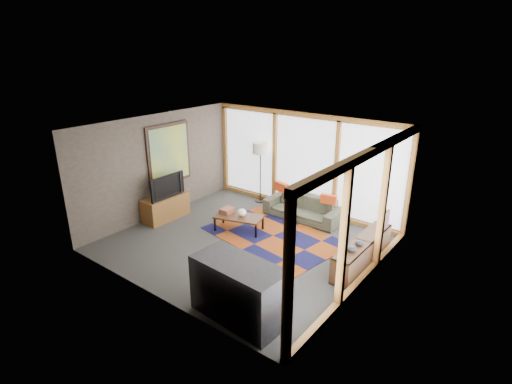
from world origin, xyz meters
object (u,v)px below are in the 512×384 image
Objects in this scene: sofa at (303,208)px; floor_lamp at (260,173)px; bookshelf at (362,252)px; tv_console at (166,207)px; bar_counter at (239,290)px; television at (165,186)px; coffee_table at (239,223)px.

sofa is 1.17× the size of floor_lamp.
bookshelf is 1.75× the size of tv_console.
floor_lamp reaches higher than bar_counter.
floor_lamp is 1.66× the size of television.
floor_lamp is 2.05m from coffee_table.
coffee_table is 2.08m from television.
bar_counter reaches higher than bookshelf.
bookshelf is at bearing -79.79° from television.
sofa is 3.48m from tv_console.
coffee_table is 2.01m from tv_console.
television is at bearing 158.22° from bar_counter.
coffee_table is 1.09× the size of television.
bar_counter is (-0.91, -2.77, 0.23)m from bookshelf.
sofa reaches higher than coffee_table.
sofa is 1.75m from coffee_table.
floor_lamp is at bearing -25.89° from television.
tv_console is (-1.92, -0.58, 0.12)m from coffee_table.
sofa is 1.95× the size of television.
tv_console is at bearing 158.34° from bar_counter.
sofa is at bearing 110.45° from bar_counter.
sofa is 3.50m from television.
television reaches higher than tv_console.
floor_lamp is 1.41× the size of tv_console.
floor_lamp is 4.01m from bookshelf.
television is at bearing -115.40° from floor_lamp.
bar_counter is at bearing -25.30° from tv_console.
bookshelf is 4.96m from tv_console.
bookshelf is at bearing -29.81° from sofa.
coffee_table is at bearing 133.45° from bar_counter.
floor_lamp is at bearing 126.65° from bar_counter.
tv_console is at bearing -163.12° from coffee_table.
coffee_table is (-0.85, -1.53, -0.10)m from sofa.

